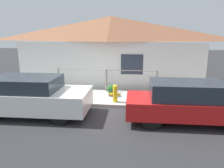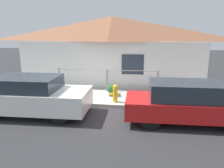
{
  "view_description": "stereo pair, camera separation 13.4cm",
  "coord_description": "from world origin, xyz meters",
  "px_view_note": "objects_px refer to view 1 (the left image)",
  "views": [
    {
      "loc": [
        1.54,
        -8.15,
        2.94
      ],
      "look_at": [
        0.49,
        0.3,
        0.9
      ],
      "focal_mm": 35.0,
      "sensor_mm": 36.0,
      "label": 1
    },
    {
      "loc": [
        1.67,
        -8.13,
        2.94
      ],
      "look_at": [
        0.49,
        0.3,
        0.9
      ],
      "focal_mm": 35.0,
      "sensor_mm": 36.0,
      "label": 2
    }
  ],
  "objects_px": {
    "car_right": "(189,102)",
    "fire_hydrant": "(115,93)",
    "potted_plant_near_hydrant": "(111,90)",
    "car_left": "(31,96)"
  },
  "relations": [
    {
      "from": "car_right",
      "to": "fire_hydrant",
      "type": "relative_size",
      "value": 5.81
    },
    {
      "from": "potted_plant_near_hydrant",
      "to": "car_left",
      "type": "bearing_deg",
      "value": -139.0
    },
    {
      "from": "car_left",
      "to": "potted_plant_near_hydrant",
      "type": "xyz_separation_m",
      "value": [
        2.62,
        2.28,
        -0.28
      ]
    },
    {
      "from": "car_left",
      "to": "potted_plant_near_hydrant",
      "type": "distance_m",
      "value": 3.48
    },
    {
      "from": "fire_hydrant",
      "to": "potted_plant_near_hydrant",
      "type": "xyz_separation_m",
      "value": [
        -0.27,
        0.82,
        -0.09
      ]
    },
    {
      "from": "car_left",
      "to": "fire_hydrant",
      "type": "xyz_separation_m",
      "value": [
        2.89,
        1.45,
        -0.2
      ]
    },
    {
      "from": "car_left",
      "to": "car_right",
      "type": "distance_m",
      "value": 5.49
    },
    {
      "from": "car_left",
      "to": "fire_hydrant",
      "type": "height_order",
      "value": "car_left"
    },
    {
      "from": "fire_hydrant",
      "to": "potted_plant_near_hydrant",
      "type": "distance_m",
      "value": 0.87
    },
    {
      "from": "car_right",
      "to": "potted_plant_near_hydrant",
      "type": "bearing_deg",
      "value": 140.34
    }
  ]
}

